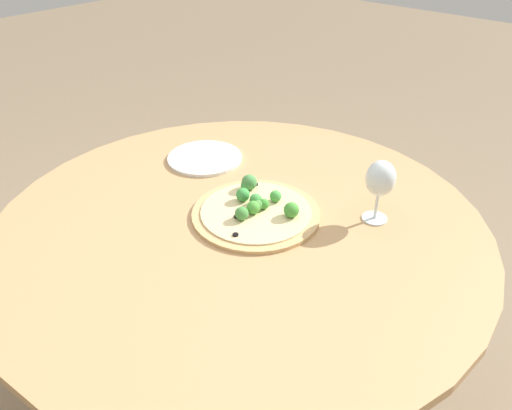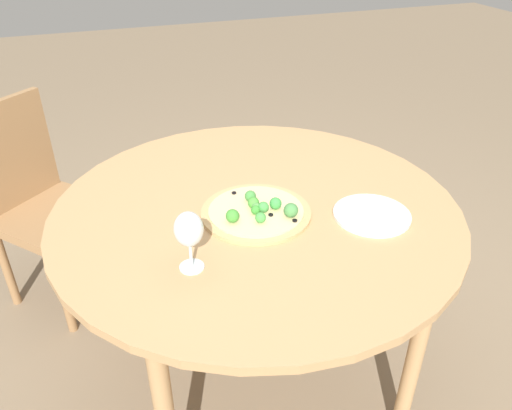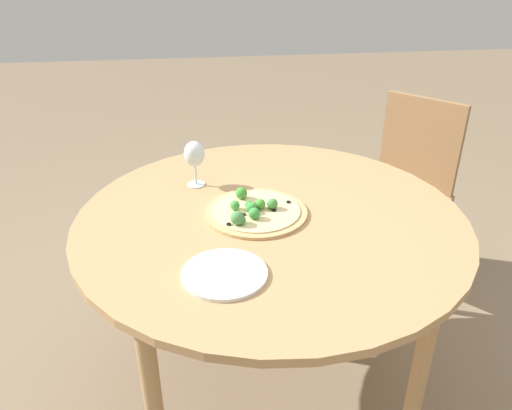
% 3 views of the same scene
% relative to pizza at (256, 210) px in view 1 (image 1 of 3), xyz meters
% --- Properties ---
extents(ground_plane, '(12.00, 12.00, 0.00)m').
position_rel_pizza_xyz_m(ground_plane, '(0.01, 0.05, -0.76)').
color(ground_plane, '#847056').
extents(dining_table, '(1.21, 1.21, 0.75)m').
position_rel_pizza_xyz_m(dining_table, '(0.01, 0.05, -0.09)').
color(dining_table, tan).
rests_on(dining_table, ground_plane).
extents(pizza, '(0.32, 0.32, 0.06)m').
position_rel_pizza_xyz_m(pizza, '(0.00, 0.00, 0.00)').
color(pizza, tan).
rests_on(pizza, dining_table).
extents(wine_glass, '(0.07, 0.07, 0.16)m').
position_rel_pizza_xyz_m(wine_glass, '(-0.24, -0.17, 0.10)').
color(wine_glass, silver).
rests_on(wine_glass, dining_table).
extents(plate_near, '(0.22, 0.22, 0.01)m').
position_rel_pizza_xyz_m(plate_near, '(0.31, -0.12, -0.01)').
color(plate_near, silver).
rests_on(plate_near, dining_table).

